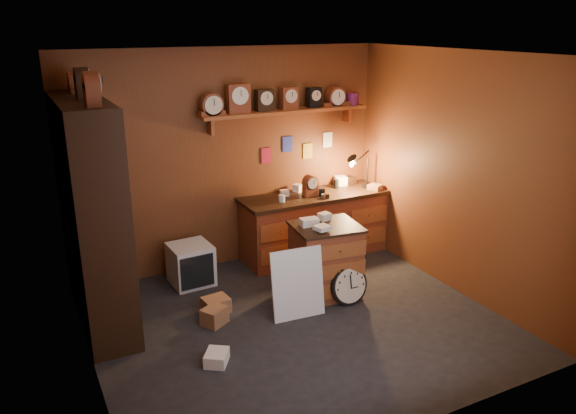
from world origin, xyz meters
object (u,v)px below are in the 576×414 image
Objects in this scene: shelving_unit at (89,207)px; workbench at (315,221)px; big_round_clock at (349,285)px; low_cabinet at (326,257)px.

shelving_unit is 1.29× the size of workbench.
workbench is 4.50× the size of big_round_clock.
low_cabinet reaches higher than big_round_clock.
low_cabinet is at bearing -12.78° from shelving_unit.
big_round_clock is at bearing -18.88° from shelving_unit.
workbench is at bearing 73.42° from low_cabinet.
workbench is at bearing 75.85° from big_round_clock.
low_cabinet is at bearing 110.04° from big_round_clock.
workbench is 1.42m from big_round_clock.
shelving_unit is 5.81× the size of big_round_clock.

